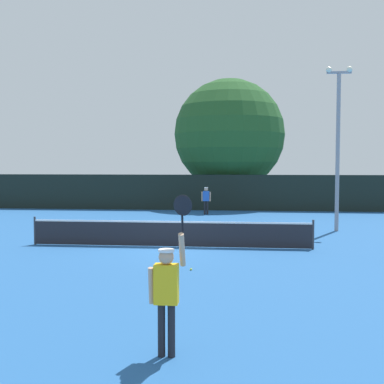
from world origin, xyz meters
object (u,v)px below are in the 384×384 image
(tennis_ball, at_px, (191,269))
(large_tree, at_px, (229,135))
(player_receiving, at_px, (206,198))
(parked_car_mid, at_px, (293,194))
(light_pole, at_px, (338,137))
(parked_car_near, at_px, (109,192))
(player_serving, at_px, (167,285))

(tennis_ball, relative_size, large_tree, 0.01)
(player_receiving, distance_m, parked_car_mid, 10.89)
(player_receiving, distance_m, light_pole, 9.87)
(player_receiving, bearing_deg, light_pole, 134.25)
(parked_car_mid, bearing_deg, player_receiving, -125.72)
(player_receiving, height_order, parked_car_near, parked_car_near)
(large_tree, relative_size, parked_car_mid, 2.20)
(player_receiving, xyz_separation_m, parked_car_near, (-8.72, 9.51, -0.24))
(tennis_ball, relative_size, light_pole, 0.01)
(parked_car_mid, bearing_deg, tennis_ball, -103.64)
(large_tree, distance_m, parked_car_mid, 7.20)
(large_tree, bearing_deg, player_serving, -90.61)
(player_receiving, height_order, parked_car_mid, parked_car_mid)
(large_tree, height_order, parked_car_mid, large_tree)
(player_receiving, xyz_separation_m, large_tree, (1.24, 6.26, 4.23))
(player_serving, relative_size, player_receiving, 1.56)
(tennis_ball, bearing_deg, light_pole, 56.74)
(parked_car_mid, bearing_deg, player_serving, -100.65)
(light_pole, distance_m, large_tree, 13.99)
(player_receiving, height_order, light_pole, light_pole)
(light_pole, distance_m, parked_car_near, 22.49)
(light_pole, bearing_deg, large_tree, 112.11)
(player_serving, height_order, large_tree, large_tree)
(large_tree, bearing_deg, parked_car_near, 161.92)
(tennis_ball, height_order, parked_car_near, parked_car_near)
(player_serving, distance_m, large_tree, 28.31)
(player_serving, bearing_deg, player_receiving, 92.48)
(light_pole, distance_m, parked_car_mid, 16.00)
(player_receiving, distance_m, large_tree, 7.66)
(player_serving, distance_m, parked_car_mid, 31.14)
(large_tree, height_order, parked_car_near, large_tree)
(player_serving, distance_m, tennis_ball, 6.32)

